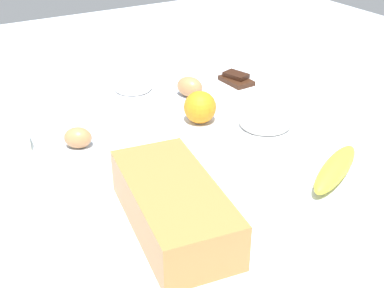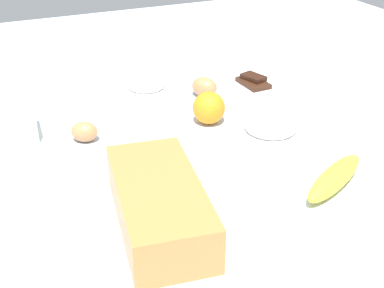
{
  "view_description": "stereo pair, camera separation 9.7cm",
  "coord_description": "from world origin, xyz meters",
  "px_view_note": "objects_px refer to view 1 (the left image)",
  "views": [
    {
      "loc": [
        -0.73,
        0.43,
        0.51
      ],
      "look_at": [
        0.0,
        0.0,
        0.04
      ],
      "focal_mm": 46.9,
      "sensor_mm": 36.0,
      "label": 1
    },
    {
      "loc": [
        -0.78,
        0.34,
        0.51
      ],
      "look_at": [
        0.0,
        0.0,
        0.04
      ],
      "focal_mm": 46.9,
      "sensor_mm": 36.0,
      "label": 2
    }
  ],
  "objects_px": {
    "chocolate_plate": "(236,82)",
    "egg_beside_bowl": "(78,138)",
    "banana": "(335,169)",
    "orange_fruit": "(200,107)",
    "flour_bowl": "(264,128)",
    "loaf_pan": "(173,205)",
    "butter_block": "(9,133)",
    "egg_near_butter": "(190,87)",
    "sugar_bowl": "(134,95)"
  },
  "relations": [
    {
      "from": "loaf_pan",
      "to": "orange_fruit",
      "type": "distance_m",
      "value": 0.38
    },
    {
      "from": "egg_beside_bowl",
      "to": "butter_block",
      "type": "bearing_deg",
      "value": 58.09
    },
    {
      "from": "sugar_bowl",
      "to": "egg_near_butter",
      "type": "bearing_deg",
      "value": -94.02
    },
    {
      "from": "orange_fruit",
      "to": "egg_near_butter",
      "type": "height_order",
      "value": "orange_fruit"
    },
    {
      "from": "flour_bowl",
      "to": "butter_block",
      "type": "bearing_deg",
      "value": 62.64
    },
    {
      "from": "flour_bowl",
      "to": "banana",
      "type": "relative_size",
      "value": 0.73
    },
    {
      "from": "chocolate_plate",
      "to": "butter_block",
      "type": "bearing_deg",
      "value": 93.05
    },
    {
      "from": "orange_fruit",
      "to": "egg_near_butter",
      "type": "xyz_separation_m",
      "value": [
        0.14,
        -0.05,
        -0.01
      ]
    },
    {
      "from": "sugar_bowl",
      "to": "orange_fruit",
      "type": "distance_m",
      "value": 0.18
    },
    {
      "from": "egg_near_butter",
      "to": "flour_bowl",
      "type": "bearing_deg",
      "value": -176.05
    },
    {
      "from": "flour_bowl",
      "to": "banana",
      "type": "bearing_deg",
      "value": -172.68
    },
    {
      "from": "banana",
      "to": "egg_beside_bowl",
      "type": "distance_m",
      "value": 0.52
    },
    {
      "from": "loaf_pan",
      "to": "butter_block",
      "type": "bearing_deg",
      "value": 30.62
    },
    {
      "from": "orange_fruit",
      "to": "banana",
      "type": "bearing_deg",
      "value": -163.56
    },
    {
      "from": "loaf_pan",
      "to": "sugar_bowl",
      "type": "bearing_deg",
      "value": -8.48
    },
    {
      "from": "banana",
      "to": "chocolate_plate",
      "type": "height_order",
      "value": "banana"
    },
    {
      "from": "butter_block",
      "to": "chocolate_plate",
      "type": "height_order",
      "value": "butter_block"
    },
    {
      "from": "sugar_bowl",
      "to": "butter_block",
      "type": "relative_size",
      "value": 1.38
    },
    {
      "from": "loaf_pan",
      "to": "egg_beside_bowl",
      "type": "bearing_deg",
      "value": 16.22
    },
    {
      "from": "flour_bowl",
      "to": "chocolate_plate",
      "type": "relative_size",
      "value": 1.07
    },
    {
      "from": "loaf_pan",
      "to": "egg_beside_bowl",
      "type": "xyz_separation_m",
      "value": [
        0.33,
        0.05,
        -0.02
      ]
    },
    {
      "from": "flour_bowl",
      "to": "butter_block",
      "type": "relative_size",
      "value": 1.54
    },
    {
      "from": "banana",
      "to": "butter_block",
      "type": "relative_size",
      "value": 2.11
    },
    {
      "from": "egg_beside_bowl",
      "to": "flour_bowl",
      "type": "bearing_deg",
      "value": -115.7
    },
    {
      "from": "egg_near_butter",
      "to": "chocolate_plate",
      "type": "xyz_separation_m",
      "value": [
        -0.01,
        -0.14,
        -0.02
      ]
    },
    {
      "from": "sugar_bowl",
      "to": "banana",
      "type": "xyz_separation_m",
      "value": [
        -0.48,
        -0.19,
        -0.01
      ]
    },
    {
      "from": "loaf_pan",
      "to": "flour_bowl",
      "type": "distance_m",
      "value": 0.35
    },
    {
      "from": "banana",
      "to": "butter_block",
      "type": "distance_m",
      "value": 0.66
    },
    {
      "from": "sugar_bowl",
      "to": "butter_block",
      "type": "bearing_deg",
      "value": 98.9
    },
    {
      "from": "egg_beside_bowl",
      "to": "chocolate_plate",
      "type": "relative_size",
      "value": 0.44
    },
    {
      "from": "banana",
      "to": "chocolate_plate",
      "type": "bearing_deg",
      "value": -11.72
    },
    {
      "from": "banana",
      "to": "orange_fruit",
      "type": "distance_m",
      "value": 0.34
    },
    {
      "from": "egg_beside_bowl",
      "to": "egg_near_butter",
      "type": "bearing_deg",
      "value": -71.39
    },
    {
      "from": "loaf_pan",
      "to": "flour_bowl",
      "type": "height_order",
      "value": "loaf_pan"
    },
    {
      "from": "sugar_bowl",
      "to": "orange_fruit",
      "type": "bearing_deg",
      "value": -147.28
    },
    {
      "from": "banana",
      "to": "chocolate_plate",
      "type": "distance_m",
      "value": 0.47
    },
    {
      "from": "orange_fruit",
      "to": "butter_block",
      "type": "relative_size",
      "value": 0.82
    },
    {
      "from": "loaf_pan",
      "to": "sugar_bowl",
      "type": "relative_size",
      "value": 2.38
    },
    {
      "from": "loaf_pan",
      "to": "egg_near_butter",
      "type": "distance_m",
      "value": 0.53
    },
    {
      "from": "flour_bowl",
      "to": "orange_fruit",
      "type": "relative_size",
      "value": 1.87
    },
    {
      "from": "orange_fruit",
      "to": "butter_block",
      "type": "xyz_separation_m",
      "value": [
        0.1,
        0.4,
        -0.01
      ]
    },
    {
      "from": "sugar_bowl",
      "to": "chocolate_plate",
      "type": "distance_m",
      "value": 0.29
    },
    {
      "from": "loaf_pan",
      "to": "sugar_bowl",
      "type": "distance_m",
      "value": 0.47
    },
    {
      "from": "flour_bowl",
      "to": "chocolate_plate",
      "type": "distance_m",
      "value": 0.3
    },
    {
      "from": "flour_bowl",
      "to": "egg_near_butter",
      "type": "height_order",
      "value": "flour_bowl"
    },
    {
      "from": "chocolate_plate",
      "to": "egg_beside_bowl",
      "type": "bearing_deg",
      "value": 102.73
    },
    {
      "from": "loaf_pan",
      "to": "egg_beside_bowl",
      "type": "relative_size",
      "value": 5.13
    },
    {
      "from": "butter_block",
      "to": "chocolate_plate",
      "type": "xyz_separation_m",
      "value": [
        0.03,
        -0.59,
        -0.02
      ]
    },
    {
      "from": "banana",
      "to": "egg_near_butter",
      "type": "bearing_deg",
      "value": 5.3
    },
    {
      "from": "egg_near_butter",
      "to": "egg_beside_bowl",
      "type": "bearing_deg",
      "value": 108.61
    }
  ]
}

